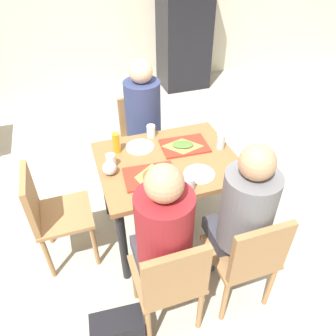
% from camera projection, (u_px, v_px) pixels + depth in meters
% --- Properties ---
extents(ground_plane, '(10.00, 10.00, 0.02)m').
position_uv_depth(ground_plane, '(168.00, 228.00, 2.86)').
color(ground_plane, '#B2AD9E').
extents(main_table, '(1.03, 0.83, 0.75)m').
position_uv_depth(main_table, '(168.00, 171.00, 2.45)').
color(main_table, olive).
rests_on(main_table, ground_plane).
extents(chair_near_left, '(0.40, 0.40, 0.86)m').
position_uv_depth(chair_near_left, '(170.00, 280.00, 1.88)').
color(chair_near_left, '#9E7247').
rests_on(chair_near_left, ground_plane).
extents(chair_near_right, '(0.40, 0.40, 0.86)m').
position_uv_depth(chair_near_right, '(248.00, 256.00, 2.01)').
color(chair_near_right, '#9E7247').
rests_on(chair_near_right, ground_plane).
extents(chair_far_side, '(0.40, 0.40, 0.86)m').
position_uv_depth(chair_far_side, '(142.00, 134.00, 3.13)').
color(chair_far_side, '#9E7247').
rests_on(chair_far_side, ground_plane).
extents(chair_left_end, '(0.40, 0.40, 0.86)m').
position_uv_depth(chair_left_end, '(50.00, 212.00, 2.31)').
color(chair_left_end, '#9E7247').
rests_on(chair_left_end, ground_plane).
extents(person_in_red, '(0.32, 0.42, 1.27)m').
position_uv_depth(person_in_red, '(163.00, 235.00, 1.83)').
color(person_in_red, '#383842').
rests_on(person_in_red, ground_plane).
extents(person_in_brown_jacket, '(0.32, 0.42, 1.27)m').
position_uv_depth(person_in_brown_jacket, '(242.00, 213.00, 1.96)').
color(person_in_brown_jacket, '#383842').
rests_on(person_in_brown_jacket, ground_plane).
extents(person_far_side, '(0.32, 0.42, 1.27)m').
position_uv_depth(person_far_side, '(144.00, 118.00, 2.87)').
color(person_far_side, '#383842').
rests_on(person_far_side, ground_plane).
extents(tray_red_near, '(0.38, 0.29, 0.02)m').
position_uv_depth(tray_red_near, '(150.00, 176.00, 2.23)').
color(tray_red_near, red).
rests_on(tray_red_near, main_table).
extents(tray_red_far, '(0.38, 0.28, 0.02)m').
position_uv_depth(tray_red_far, '(185.00, 146.00, 2.52)').
color(tray_red_far, red).
rests_on(tray_red_far, main_table).
extents(paper_plate_center, '(0.22, 0.22, 0.01)m').
position_uv_depth(paper_plate_center, '(140.00, 147.00, 2.51)').
color(paper_plate_center, white).
rests_on(paper_plate_center, main_table).
extents(paper_plate_near_edge, '(0.22, 0.22, 0.01)m').
position_uv_depth(paper_plate_near_edge, '(199.00, 174.00, 2.25)').
color(paper_plate_near_edge, white).
rests_on(paper_plate_near_edge, main_table).
extents(pizza_slice_a, '(0.23, 0.27, 0.02)m').
position_uv_depth(pizza_slice_a, '(151.00, 177.00, 2.20)').
color(pizza_slice_a, '#C68C47').
rests_on(pizza_slice_a, tray_red_near).
extents(pizza_slice_b, '(0.27, 0.22, 0.02)m').
position_uv_depth(pizza_slice_b, '(183.00, 145.00, 2.49)').
color(pizza_slice_b, '#C68C47').
rests_on(pizza_slice_b, tray_red_far).
extents(plastic_cup_a, '(0.07, 0.07, 0.10)m').
position_uv_depth(plastic_cup_a, '(151.00, 131.00, 2.61)').
color(plastic_cup_a, white).
rests_on(plastic_cup_a, main_table).
extents(plastic_cup_b, '(0.07, 0.07, 0.10)m').
position_uv_depth(plastic_cup_b, '(189.00, 184.00, 2.10)').
color(plastic_cup_b, white).
rests_on(plastic_cup_b, main_table).
extents(plastic_cup_c, '(0.07, 0.07, 0.10)m').
position_uv_depth(plastic_cup_c, '(111.00, 161.00, 2.30)').
color(plastic_cup_c, white).
rests_on(plastic_cup_c, main_table).
extents(soda_can, '(0.07, 0.07, 0.12)m').
position_uv_depth(soda_can, '(221.00, 141.00, 2.47)').
color(soda_can, '#B7BCC6').
rests_on(soda_can, main_table).
extents(condiment_bottle, '(0.06, 0.06, 0.16)m').
position_uv_depth(condiment_bottle, '(116.00, 143.00, 2.42)').
color(condiment_bottle, orange).
rests_on(condiment_bottle, main_table).
extents(foil_bundle, '(0.10, 0.10, 0.10)m').
position_uv_depth(foil_bundle, '(110.00, 168.00, 2.23)').
color(foil_bundle, silver).
rests_on(foil_bundle, main_table).
extents(handbag, '(0.33, 0.19, 0.28)m').
position_uv_depth(handbag, '(118.00, 331.00, 2.01)').
color(handbag, black).
rests_on(handbag, ground_plane).
extents(drink_fridge, '(0.70, 0.60, 1.90)m').
position_uv_depth(drink_fridge, '(184.00, 22.00, 4.69)').
color(drink_fridge, black).
rests_on(drink_fridge, ground_plane).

